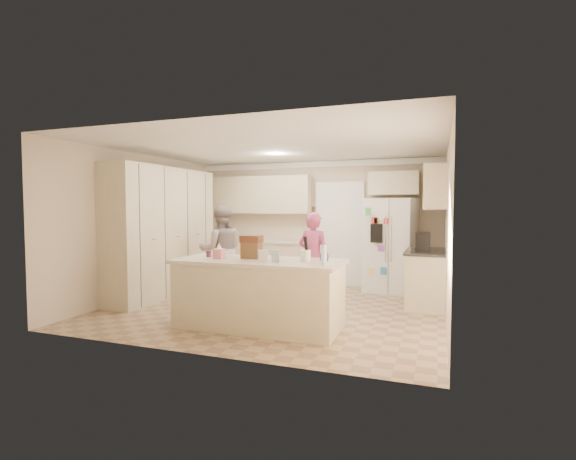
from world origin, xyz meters
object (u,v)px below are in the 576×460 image
(utensil_crock, at_px, (306,256))
(tissue_box, at_px, (219,254))
(island_base, at_px, (259,295))
(teen_girl, at_px, (314,257))
(dollhouse_body, at_px, (252,250))
(refrigerator, at_px, (391,245))
(teen_boy, at_px, (221,250))
(coffee_maker, at_px, (423,242))

(utensil_crock, relative_size, tissue_box, 1.07)
(island_base, bearing_deg, teen_girl, 81.23)
(utensil_crock, relative_size, dollhouse_body, 0.58)
(utensil_crock, distance_m, teen_girl, 1.74)
(refrigerator, xyz_separation_m, teen_boy, (-2.92, -1.36, -0.06))
(dollhouse_body, height_order, teen_girl, teen_girl)
(refrigerator, bearing_deg, teen_boy, -144.54)
(refrigerator, distance_m, tissue_box, 3.70)
(utensil_crock, height_order, teen_boy, teen_boy)
(island_base, xyz_separation_m, teen_girl, (0.27, 1.73, 0.33))
(utensil_crock, relative_size, teen_boy, 0.09)
(tissue_box, xyz_separation_m, teen_girl, (0.82, 1.83, -0.22))
(tissue_box, distance_m, teen_boy, 2.01)
(utensil_crock, distance_m, teen_boy, 2.69)
(island_base, bearing_deg, tissue_box, -169.70)
(island_base, height_order, teen_girl, teen_girl)
(utensil_crock, distance_m, dollhouse_body, 0.80)
(dollhouse_body, bearing_deg, refrigerator, 61.67)
(dollhouse_body, bearing_deg, tissue_box, -153.43)
(tissue_box, distance_m, teen_girl, 2.02)
(coffee_maker, xyz_separation_m, island_base, (-2.05, -1.90, -0.63))
(coffee_maker, bearing_deg, utensil_crock, -127.12)
(refrigerator, xyz_separation_m, tissue_box, (-1.98, -3.12, 0.10))
(tissue_box, bearing_deg, refrigerator, 57.68)
(coffee_maker, distance_m, teen_boy, 3.56)
(dollhouse_body, bearing_deg, teen_boy, 130.77)
(teen_girl, bearing_deg, refrigerator, -124.48)
(teen_boy, bearing_deg, coffee_maker, 151.71)
(teen_boy, bearing_deg, tissue_box, 86.15)
(tissue_box, bearing_deg, teen_girl, 65.98)
(dollhouse_body, distance_m, teen_girl, 1.71)
(island_base, distance_m, teen_boy, 2.27)
(island_base, bearing_deg, refrigerator, 64.75)
(utensil_crock, distance_m, tissue_box, 1.21)
(coffee_maker, bearing_deg, teen_boy, -176.18)
(refrigerator, xyz_separation_m, dollhouse_body, (-1.58, -2.92, 0.14))
(utensil_crock, height_order, dollhouse_body, dollhouse_body)
(coffee_maker, bearing_deg, refrigerator, 119.01)
(tissue_box, bearing_deg, teen_boy, 118.26)
(teen_boy, height_order, teen_girl, teen_boy)
(refrigerator, relative_size, coffee_maker, 6.00)
(refrigerator, bearing_deg, coffee_maker, -50.49)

